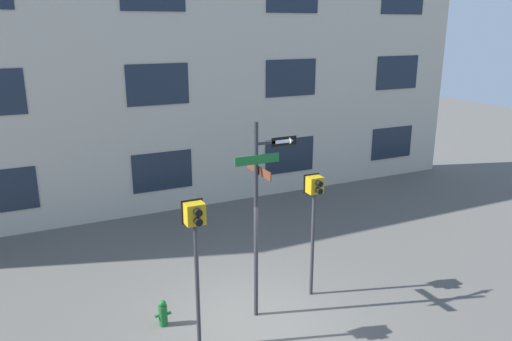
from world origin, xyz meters
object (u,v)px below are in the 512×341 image
(street_sign_pole, at_px, (259,205))
(fire_hydrant, at_px, (163,313))
(pedestrian_signal_left, at_px, (196,235))
(pedestrian_signal_right, at_px, (314,203))

(street_sign_pole, bearing_deg, fire_hydrant, 166.17)
(pedestrian_signal_left, relative_size, pedestrian_signal_right, 1.04)
(street_sign_pole, relative_size, pedestrian_signal_right, 1.47)
(pedestrian_signal_right, xyz_separation_m, fire_hydrant, (-3.45, 0.26, -1.98))
(pedestrian_signal_right, bearing_deg, street_sign_pole, -171.12)
(street_sign_pole, relative_size, fire_hydrant, 7.31)
(street_sign_pole, bearing_deg, pedestrian_signal_right, 8.88)
(pedestrian_signal_left, height_order, pedestrian_signal_right, pedestrian_signal_left)
(street_sign_pole, distance_m, pedestrian_signal_right, 1.50)
(street_sign_pole, height_order, pedestrian_signal_right, street_sign_pole)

